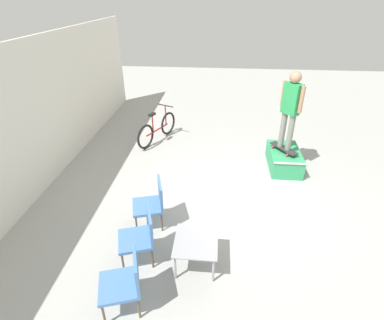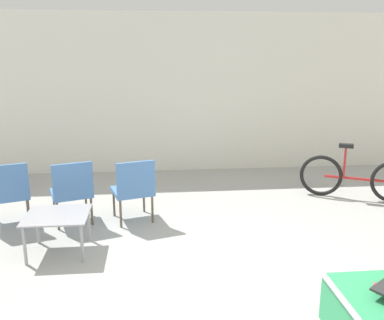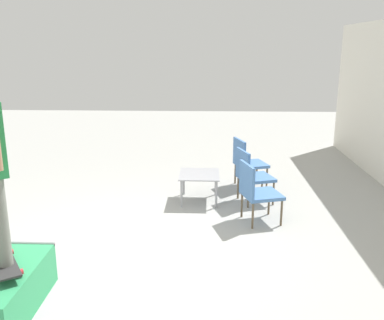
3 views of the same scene
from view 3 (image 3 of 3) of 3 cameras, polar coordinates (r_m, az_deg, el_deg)
The scene contains 6 objects.
ground_plane at distance 5.67m, azimuth -7.56°, elevation -11.52°, with size 24.00×24.00×0.00m, color #A8A8A3.
skateboard_on_ramp at distance 4.58m, azimuth -23.85°, elevation -12.26°, with size 0.74×0.60×0.07m.
coffee_table at distance 7.08m, azimuth 0.99°, elevation -2.32°, with size 0.72×0.66×0.47m.
patio_chair_left at distance 7.85m, azimuth 7.30°, elevation -0.04°, with size 0.66×0.66×0.90m.
patio_chair_center at distance 7.06m, azimuth 7.85°, elevation -1.78°, with size 0.65×0.65×0.90m.
patio_chair_right at distance 6.28m, azimuth 8.54°, elevation -3.94°, with size 0.64×0.64×0.90m.
Camera 3 is at (4.99, 0.93, 2.51)m, focal length 40.00 mm.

